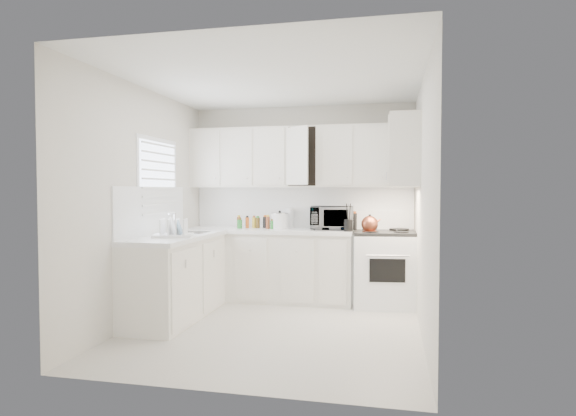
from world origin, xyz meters
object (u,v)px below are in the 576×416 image
(microwave, at_px, (331,215))
(dish_rack, at_px, (173,227))
(utensil_crock, at_px, (348,217))
(tea_kettle, at_px, (370,223))
(stove, at_px, (384,258))
(rice_cooker, at_px, (280,220))

(microwave, bearing_deg, dish_rack, -146.57)
(microwave, height_order, utensil_crock, microwave)
(microwave, height_order, dish_rack, microwave)
(utensil_crock, relative_size, dish_rack, 0.86)
(tea_kettle, bearing_deg, microwave, 149.29)
(microwave, distance_m, utensil_crock, 0.35)
(stove, height_order, microwave, microwave)
(rice_cooker, bearing_deg, tea_kettle, -28.03)
(tea_kettle, xyz_separation_m, microwave, (-0.50, 0.23, 0.08))
(stove, distance_m, microwave, 0.87)
(tea_kettle, height_order, rice_cooker, rice_cooker)
(stove, xyz_separation_m, utensil_crock, (-0.44, -0.18, 0.52))
(tea_kettle, xyz_separation_m, dish_rack, (-2.07, -1.12, 0.01))
(microwave, distance_m, dish_rack, 2.07)
(microwave, bearing_deg, utensil_crock, -52.90)
(dish_rack, bearing_deg, microwave, 23.75)
(stove, xyz_separation_m, rice_cooker, (-1.37, 0.05, 0.47))
(stove, bearing_deg, rice_cooker, 171.15)
(rice_cooker, bearing_deg, utensil_crock, -31.89)
(stove, relative_size, microwave, 2.21)
(microwave, distance_m, rice_cooker, 0.69)
(stove, xyz_separation_m, tea_kettle, (-0.18, -0.16, 0.45))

